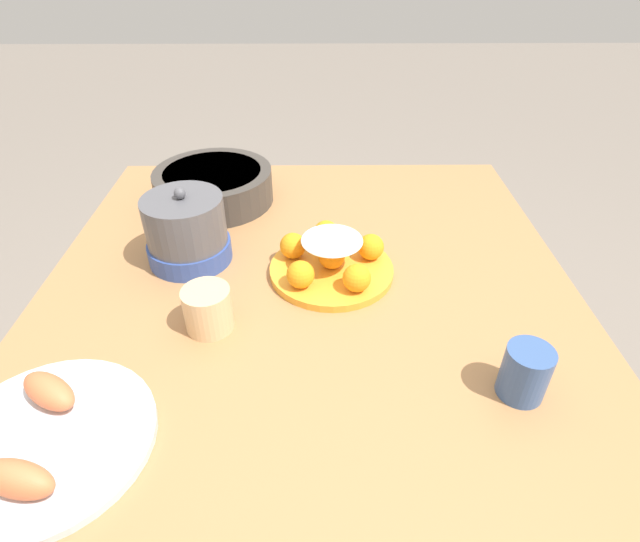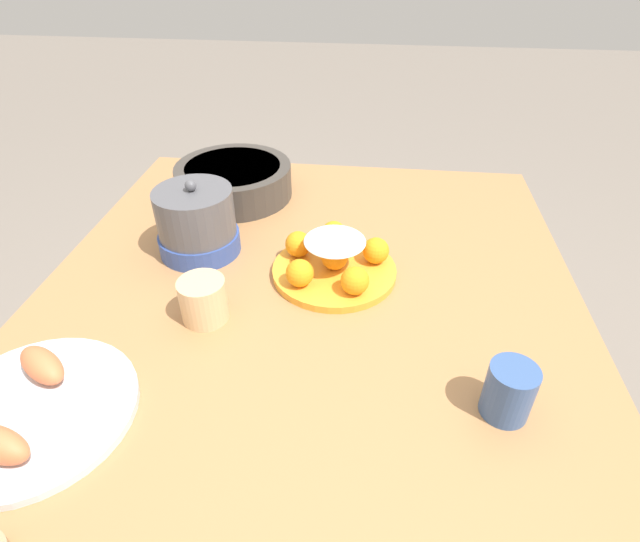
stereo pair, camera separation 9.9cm
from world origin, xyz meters
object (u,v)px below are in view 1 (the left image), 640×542
at_px(cake_plate, 331,260).
at_px(cup_near, 525,372).
at_px(dining_table, 308,336).
at_px(warming_pot, 187,231).
at_px(cup_far, 208,309).
at_px(serving_bowl, 214,185).
at_px(seafood_platter, 43,439).

relative_size(cake_plate, cup_near, 2.86).
distance_m(dining_table, warming_pot, 0.34).
xyz_separation_m(cake_plate, cup_far, (-0.16, 0.22, 0.01)).
distance_m(cup_far, warming_pot, 0.23).
height_order(dining_table, cup_near, cup_near).
height_order(cup_near, cup_far, cup_near).
height_order(dining_table, warming_pot, warming_pot).
height_order(cake_plate, warming_pot, warming_pot).
relative_size(serving_bowl, warming_pot, 1.69).
relative_size(cake_plate, cup_far, 2.98).
bearing_deg(cup_near, dining_table, 56.11).
bearing_deg(warming_pot, cup_far, -160.28).
xyz_separation_m(seafood_platter, cup_near, (0.09, -0.71, 0.03)).
bearing_deg(cake_plate, dining_table, 154.11).
bearing_deg(serving_bowl, warming_pot, 177.77).
bearing_deg(seafood_platter, cup_near, -82.65).
height_order(seafood_platter, warming_pot, warming_pot).
distance_m(cup_near, warming_pot, 0.70).
bearing_deg(cup_far, serving_bowl, 7.96).
bearing_deg(cake_plate, seafood_platter, 134.82).
relative_size(dining_table, serving_bowl, 4.25).
distance_m(seafood_platter, warming_pot, 0.49).
bearing_deg(cake_plate, warming_pot, 79.96).
height_order(serving_bowl, cup_far, serving_bowl).
height_order(serving_bowl, warming_pot, warming_pot).
xyz_separation_m(seafood_platter, warming_pot, (0.47, -0.11, 0.06)).
xyz_separation_m(serving_bowl, seafood_platter, (-0.74, 0.12, -0.03)).
xyz_separation_m(dining_table, serving_bowl, (0.42, 0.25, 0.14)).
relative_size(seafood_platter, cup_far, 3.53).
bearing_deg(dining_table, seafood_platter, 130.62).
distance_m(seafood_platter, cup_far, 0.32).
height_order(dining_table, seafood_platter, seafood_platter).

